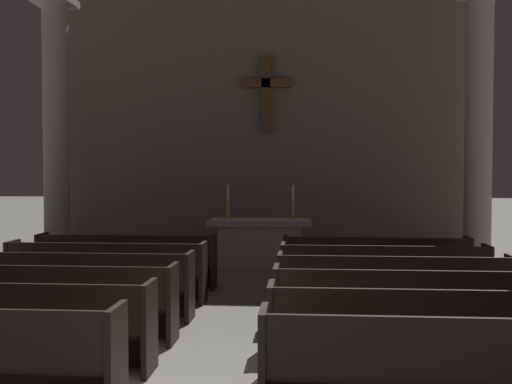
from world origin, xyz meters
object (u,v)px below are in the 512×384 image
object	(u,v)px
pew_left_row_3	(48,302)
pew_left_row_4	(81,285)
pew_right_row_1	(453,370)
pew_right_row_6	(376,264)
pew_right_row_4	(394,289)
pew_left_row_5	(106,272)
candlestick_right	(293,208)
column_left_third	(56,134)
altar	(260,241)
column_right_third	(478,132)
candlestick_left	(228,208)
pew_left_row_2	(4,325)
pew_right_row_2	(427,333)
pew_right_row_3	(408,308)
pew_left_row_6	(127,261)
pew_right_row_5	(384,275)

from	to	relation	value
pew_left_row_3	pew_left_row_4	world-z (taller)	same
pew_right_row_1	pew_right_row_6	size ratio (longest dim) A/B	1.00
pew_left_row_4	pew_right_row_4	distance (m)	4.32
pew_left_row_5	candlestick_right	distance (m)	4.85
column_left_third	altar	xyz separation A→B (m)	(4.67, -0.43, -2.35)
column_right_third	altar	xyz separation A→B (m)	(-4.67, -0.43, -2.35)
pew_left_row_3	candlestick_right	distance (m)	6.77
pew_left_row_3	candlestick_left	distance (m)	6.31
pew_left_row_2	pew_right_row_1	size ratio (longest dim) A/B	1.00
candlestick_left	candlestick_right	distance (m)	1.40
pew_right_row_1	candlestick_left	xyz separation A→B (m)	(-2.86, 8.35, 0.77)
altar	candlestick_right	xyz separation A→B (m)	(0.70, 0.00, 0.72)
candlestick_left	candlestick_right	world-z (taller)	same
pew_left_row_2	pew_right_row_2	xyz separation A→B (m)	(4.32, 0.00, 0.00)
pew_right_row_3	column_left_third	size ratio (longest dim) A/B	0.53
pew_left_row_2	pew_left_row_3	size ratio (longest dim) A/B	1.00
pew_left_row_5	pew_right_row_2	size ratio (longest dim) A/B	1.00
pew_right_row_1	pew_left_row_6	bearing A→B (deg)	127.43
column_left_third	pew_left_row_5	bearing A→B (deg)	-59.49
pew_left_row_3	pew_right_row_1	world-z (taller)	same
pew_right_row_3	pew_left_row_4	bearing A→B (deg)	165.36
pew_right_row_3	altar	world-z (taller)	altar
pew_right_row_6	candlestick_right	xyz separation A→B (m)	(-1.46, 2.70, 0.77)
pew_right_row_1	pew_right_row_2	world-z (taller)	same
pew_right_row_1	pew_right_row_3	xyz separation A→B (m)	(0.00, 2.26, 0.00)
pew_left_row_5	pew_right_row_1	distance (m)	6.25
pew_left_row_4	pew_right_row_3	size ratio (longest dim) A/B	1.00
pew_left_row_5	pew_left_row_3	bearing A→B (deg)	-90.00
pew_left_row_2	pew_right_row_4	distance (m)	4.88
pew_right_row_2	pew_right_row_4	world-z (taller)	same
altar	pew_left_row_4	bearing A→B (deg)	-113.54
pew_right_row_6	pew_left_row_3	bearing A→B (deg)	-141.91
pew_left_row_4	pew_right_row_4	world-z (taller)	same
pew_right_row_6	pew_right_row_1	bearing A→B (deg)	-90.00
pew_right_row_6	candlestick_left	size ratio (longest dim) A/B	4.26
pew_left_row_6	pew_right_row_5	xyz separation A→B (m)	(4.32, -1.13, 0.00)
pew_right_row_2	pew_right_row_3	xyz separation A→B (m)	(0.00, 1.13, 0.00)
pew_left_row_3	pew_right_row_2	bearing A→B (deg)	-14.64
pew_right_row_5	pew_right_row_6	distance (m)	1.13
pew_left_row_2	pew_left_row_5	world-z (taller)	same
altar	candlestick_right	distance (m)	1.00
pew_left_row_3	candlestick_left	bearing A→B (deg)	76.51
pew_left_row_5	pew_left_row_4	bearing A→B (deg)	-90.00
pew_left_row_4	column_right_third	size ratio (longest dim) A/B	0.53
pew_right_row_2	candlestick_left	world-z (taller)	candlestick_left
pew_left_row_3	column_right_third	distance (m)	9.75
pew_left_row_3	pew_left_row_4	size ratio (longest dim) A/B	1.00
pew_left_row_2	pew_right_row_3	size ratio (longest dim) A/B	1.00
pew_right_row_5	column_right_third	world-z (taller)	column_right_third
pew_left_row_5	pew_right_row_3	bearing A→B (deg)	-27.59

